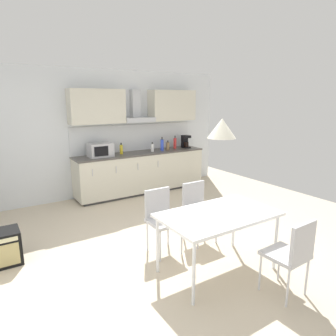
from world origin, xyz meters
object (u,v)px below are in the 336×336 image
bottle_red (175,143)px  bottle_brown (168,146)px  chair_far_left (161,214)px  chair_near_right (293,251)px  bottle_yellow (121,149)px  bottle_blue (162,145)px  chair_far_right (197,206)px  bottle_white (152,148)px  pendant_lamp (222,128)px  coffee_maker (185,141)px  dining_table (218,217)px  microwave (100,150)px

bottle_red → bottle_brown: (-0.27, -0.09, -0.04)m
chair_far_left → chair_near_right: size_ratio=1.00×
bottle_yellow → bottle_blue: bearing=-4.2°
bottle_brown → chair_far_right: size_ratio=0.25×
bottle_white → pendant_lamp: bearing=-106.7°
bottle_yellow → pendant_lamp: bearing=-94.7°
coffee_maker → chair_near_right: (-1.65, -4.19, -0.52)m
bottle_brown → bottle_white: bottle_brown is taller
bottle_blue → bottle_brown: 0.15m
bottle_blue → chair_far_right: 2.76m
dining_table → chair_far_left: chair_far_left is taller
coffee_maker → bottle_white: size_ratio=1.40×
pendant_lamp → bottle_brown: bearing=67.0°
chair_far_left → microwave: bearing=87.7°
dining_table → chair_near_right: bearing=-68.5°
bottle_yellow → dining_table: bearing=-94.7°
bottle_white → bottle_red: bearing=8.4°
bottle_red → bottle_brown: bearing=-160.3°
dining_table → chair_far_right: chair_far_right is taller
bottle_white → pendant_lamp: (-0.99, -3.32, 0.75)m
dining_table → chair_far_left: bearing=111.3°
bottle_white → dining_table: 3.48m
bottle_red → coffee_maker: bearing=-5.3°
pendant_lamp → chair_near_right: bearing=-68.5°
coffee_maker → pendant_lamp: bearing=-120.0°
bottle_brown → chair_near_right: (-1.09, -4.12, -0.47)m
bottle_white → dining_table: bearing=-106.7°
chair_far_left → dining_table: bearing=-68.7°
microwave → bottle_red: 1.88m
coffee_maker → bottle_brown: coffee_maker is taller
chair_near_right → bottle_white: bearing=80.6°
microwave → bottle_blue: (1.47, -0.03, -0.01)m
pendant_lamp → microwave: bearing=93.5°
bottle_red → dining_table: bottle_red is taller
bottle_yellow → bottle_red: size_ratio=0.80×
coffee_maker → chair_far_right: 3.12m
microwave → dining_table: 3.39m
bottle_yellow → chair_near_right: 4.24m
bottle_red → chair_far_left: size_ratio=0.35×
bottle_red → bottle_blue: bearing=-169.0°
bottle_blue → pendant_lamp: (-1.26, -3.34, 0.71)m
coffee_maker → bottle_yellow: (-1.68, 0.02, -0.05)m
bottle_red → pendant_lamp: 3.87m
bottle_blue → bottle_white: bearing=-175.6°
bottle_blue → bottle_brown: bearing=-5.9°
bottle_blue → chair_far_right: size_ratio=0.35×
microwave → chair_far_right: bearing=-78.6°
bottle_blue → chair_near_right: (-0.95, -4.14, -0.51)m
microwave → bottle_brown: 1.61m
bottle_brown → dining_table: (-1.41, -3.32, -0.30)m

